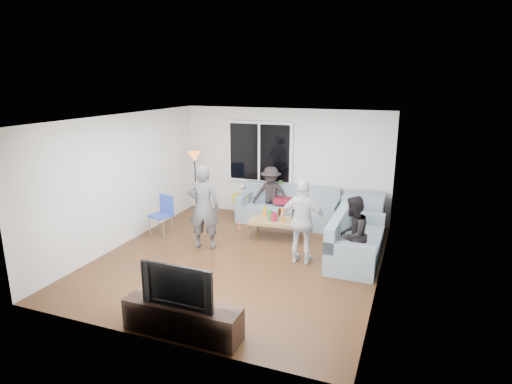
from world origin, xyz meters
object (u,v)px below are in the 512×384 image
at_px(spectator_right, 352,235).
at_px(player_left, 204,207).
at_px(tv_console, 182,319).
at_px(coffee_table, 276,229).
at_px(spectator_back, 271,194).
at_px(player_right, 303,222).
at_px(sofa_right_section, 357,236).
at_px(television, 181,283).
at_px(floor_lamp, 196,184).
at_px(sofa_back_section, 288,206).
at_px(side_chair, 161,216).

bearing_deg(spectator_right, player_left, -78.17).
height_order(spectator_right, tv_console, spectator_right).
xyz_separation_m(coffee_table, spectator_back, (-0.47, 1.04, 0.45)).
xyz_separation_m(player_right, spectator_back, (-1.31, 2.02, -0.13)).
height_order(coffee_table, tv_console, tv_console).
xyz_separation_m(sofa_right_section, television, (-1.77, -3.32, 0.30)).
xyz_separation_m(coffee_table, player_right, (0.83, -0.98, 0.58)).
distance_m(coffee_table, floor_lamp, 2.55).
relative_size(player_right, spectator_right, 1.14).
relative_size(player_left, television, 1.68).
bearing_deg(sofa_right_section, sofa_back_section, 50.81).
relative_size(side_chair, spectator_back, 0.66).
height_order(floor_lamp, spectator_right, floor_lamp).
height_order(sofa_back_section, tv_console, sofa_back_section).
bearing_deg(player_right, side_chair, -4.66).
xyz_separation_m(player_left, player_right, (1.99, 0.02, -0.07)).
xyz_separation_m(player_right, tv_console, (-0.87, -2.78, -0.56)).
bearing_deg(floor_lamp, spectator_back, 6.07).
bearing_deg(sofa_right_section, coffee_table, 75.80).
relative_size(tv_console, television, 1.59).
distance_m(floor_lamp, player_left, 2.19).
height_order(sofa_right_section, spectator_right, spectator_right).
xyz_separation_m(side_chair, floor_lamp, (0.00, 1.56, 0.35)).
bearing_deg(side_chair, spectator_back, 59.50).
height_order(floor_lamp, spectator_back, floor_lamp).
bearing_deg(sofa_back_section, sofa_right_section, -39.19).
distance_m(coffee_table, side_chair, 2.46).
height_order(spectator_right, television, spectator_right).
bearing_deg(tv_console, sofa_back_section, 90.11).
relative_size(sofa_right_section, spectator_back, 1.54).
relative_size(spectator_right, television, 1.36).
bearing_deg(side_chair, tv_console, -36.56).
height_order(coffee_table, side_chair, side_chair).
relative_size(sofa_right_section, side_chair, 2.33).
distance_m(sofa_right_section, coffee_table, 1.80).
distance_m(player_right, television, 2.91).
bearing_deg(coffee_table, television, -90.57).
relative_size(sofa_right_section, television, 1.99).
bearing_deg(coffee_table, player_right, -49.69).
xyz_separation_m(floor_lamp, player_right, (3.18, -1.82, -0.00)).
bearing_deg(spectator_right, side_chair, -81.68).
xyz_separation_m(sofa_back_section, sofa_right_section, (1.77, -1.45, 0.00)).
distance_m(floor_lamp, television, 5.15).
xyz_separation_m(spectator_right, tv_console, (-1.77, -2.68, -0.46)).
relative_size(sofa_back_section, spectator_right, 1.69).
relative_size(coffee_table, tv_console, 0.69).
distance_m(sofa_back_section, spectator_right, 2.75).
bearing_deg(floor_lamp, sofa_right_section, -17.43).
height_order(sofa_back_section, spectator_right, spectator_right).
relative_size(sofa_back_section, television, 2.29).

